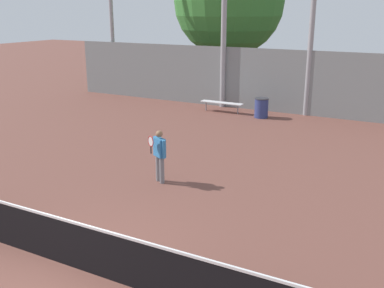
% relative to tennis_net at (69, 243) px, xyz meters
% --- Properties ---
extents(ground_plane, '(100.00, 100.00, 0.00)m').
position_rel_tennis_net_xyz_m(ground_plane, '(0.00, 0.00, -0.52)').
color(ground_plane, brown).
extents(tennis_net, '(11.20, 0.09, 1.03)m').
position_rel_tennis_net_xyz_m(tennis_net, '(0.00, 0.00, 0.00)').
color(tennis_net, '#99999E').
rests_on(tennis_net, ground_plane).
extents(tennis_player, '(0.56, 0.52, 1.57)m').
position_rel_tennis_net_xyz_m(tennis_player, '(-0.85, 4.69, 0.37)').
color(tennis_player, slate).
rests_on(tennis_player, ground_plane).
extents(bench_courtside_near, '(2.14, 0.40, 0.50)m').
position_rel_tennis_net_xyz_m(bench_courtside_near, '(-3.12, 14.03, -0.07)').
color(bench_courtside_near, white).
rests_on(bench_courtside_near, ground_plane).
extents(light_pole_center_back, '(0.90, 0.60, 8.65)m').
position_rel_tennis_net_xyz_m(light_pole_center_back, '(-3.64, 15.25, 4.51)').
color(light_pole_center_back, '#939399').
rests_on(light_pole_center_back, ground_plane).
extents(trash_bin, '(0.66, 0.66, 0.92)m').
position_rel_tennis_net_xyz_m(trash_bin, '(-1.01, 13.88, -0.06)').
color(trash_bin, navy).
rests_on(trash_bin, ground_plane).
extents(back_fence, '(25.52, 0.06, 3.06)m').
position_rel_tennis_net_xyz_m(back_fence, '(0.00, 15.36, 1.01)').
color(back_fence, gray).
rests_on(back_fence, ground_plane).
extents(tree_green_broad, '(6.44, 6.44, 8.55)m').
position_rel_tennis_net_xyz_m(tree_green_broad, '(-5.25, 19.50, 4.81)').
color(tree_green_broad, brown).
rests_on(tree_green_broad, ground_plane).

